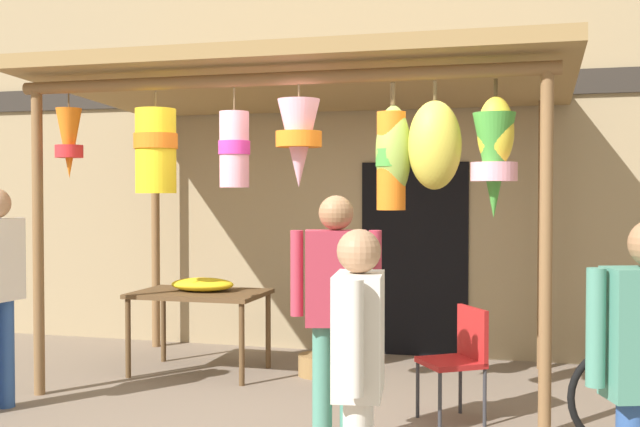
{
  "coord_description": "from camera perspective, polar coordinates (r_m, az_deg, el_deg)",
  "views": [
    {
      "loc": [
        1.67,
        -5.7,
        1.7
      ],
      "look_at": [
        -0.24,
        1.28,
        1.49
      ],
      "focal_mm": 43.95,
      "sensor_mm": 36.0,
      "label": 1
    }
  ],
  "objects": [
    {
      "name": "ground_plane",
      "position": [
        6.18,
        -1.03,
        -14.33
      ],
      "size": [
        30.0,
        30.0,
        0.0
      ],
      "primitive_type": "plane",
      "color": "#756656"
    },
    {
      "name": "shop_facade",
      "position": [
        8.34,
        3.74,
        5.25
      ],
      "size": [
        10.24,
        0.29,
        4.46
      ],
      "color": "#9E8966",
      "rests_on": "ground_plane"
    },
    {
      "name": "market_stall_canopy",
      "position": [
        6.75,
        -0.56,
        8.04
      ],
      "size": [
        4.56,
        2.6,
        2.8
      ],
      "color": "brown",
      "rests_on": "ground_plane"
    },
    {
      "name": "display_table",
      "position": [
        7.44,
        -8.74,
        -6.25
      ],
      "size": [
        1.2,
        0.81,
        0.76
      ],
      "color": "brown",
      "rests_on": "ground_plane"
    },
    {
      "name": "flower_heap_on_table",
      "position": [
        7.45,
        -8.49,
        -5.13
      ],
      "size": [
        0.61,
        0.42,
        0.12
      ],
      "color": "yellow",
      "rests_on": "display_table"
    },
    {
      "name": "folding_chair",
      "position": [
        5.96,
        10.16,
        -9.99
      ],
      "size": [
        0.56,
        0.56,
        0.84
      ],
      "color": "#AD1E1E",
      "rests_on": "ground_plane"
    },
    {
      "name": "wicker_basket_by_table",
      "position": [
        7.35,
        -0.1,
        -10.98
      ],
      "size": [
        0.38,
        0.38,
        0.19
      ],
      "primitive_type": "cylinder",
      "color": "olive",
      "rests_on": "ground_plane"
    },
    {
      "name": "customer_foreground",
      "position": [
        3.72,
        2.84,
        -10.92
      ],
      "size": [
        0.27,
        0.59,
        1.53
      ],
      "color": "silver",
      "rests_on": "ground_plane"
    },
    {
      "name": "shopper_by_bananas",
      "position": [
        5.13,
        1.17,
        -6.34
      ],
      "size": [
        0.58,
        0.32,
        1.67
      ],
      "color": "#4C8E7A",
      "rests_on": "ground_plane"
    }
  ]
}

